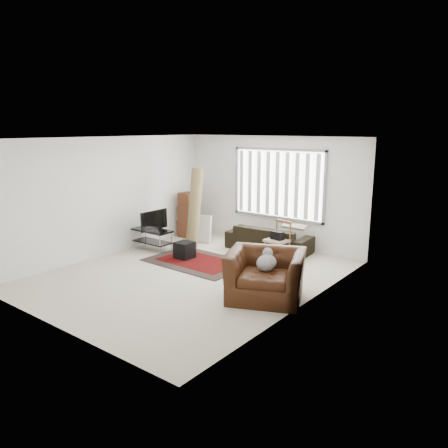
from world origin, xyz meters
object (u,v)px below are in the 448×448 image
object	(u,v)px
side_chair	(278,238)
tv_stand	(152,235)
moving_boxes	(189,216)
sofa	(269,235)
armchair	(266,272)

from	to	relation	value
side_chair	tv_stand	bearing A→B (deg)	-147.05
tv_stand	moving_boxes	bearing A→B (deg)	97.46
sofa	moving_boxes	bearing A→B (deg)	-0.62
tv_stand	moving_boxes	world-z (taller)	moving_boxes
sofa	armchair	size ratio (longest dim) A/B	1.24
armchair	moving_boxes	bearing A→B (deg)	125.17
side_chair	sofa	bearing A→B (deg)	147.19
armchair	tv_stand	bearing A→B (deg)	142.95
sofa	armchair	bearing A→B (deg)	116.35
tv_stand	moving_boxes	xyz separation A→B (m)	(-0.20, 1.52, 0.19)
moving_boxes	sofa	distance (m)	2.45
moving_boxes	tv_stand	bearing A→B (deg)	-82.54
moving_boxes	sofa	bearing A→B (deg)	3.91
tv_stand	side_chair	bearing A→B (deg)	23.53
tv_stand	side_chair	xyz separation A→B (m)	(2.77, 1.21, 0.11)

